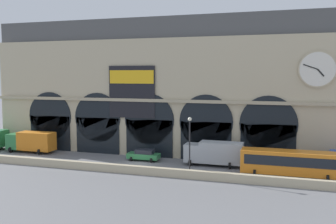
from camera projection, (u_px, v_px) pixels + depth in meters
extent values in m
plane|color=slate|center=(136.00, 164.00, 49.12)|extent=(200.00, 200.00, 0.00)
cube|color=#BCAD8C|center=(122.00, 169.00, 44.92)|extent=(90.00, 0.70, 0.97)
cube|color=#BCAD8C|center=(155.00, 97.00, 55.31)|extent=(50.84, 4.78, 16.79)
cube|color=#4C4C4C|center=(155.00, 29.00, 54.61)|extent=(50.84, 4.18, 3.05)
cube|color=black|center=(50.00, 133.00, 58.42)|extent=(7.01, 0.20, 5.35)
cylinder|color=black|center=(50.00, 116.00, 58.15)|extent=(7.38, 0.20, 7.38)
cube|color=black|center=(98.00, 135.00, 55.99)|extent=(7.01, 0.20, 5.35)
cylinder|color=black|center=(97.00, 118.00, 55.72)|extent=(7.38, 0.20, 7.38)
cube|color=black|center=(149.00, 138.00, 53.56)|extent=(7.01, 0.20, 5.35)
cylinder|color=black|center=(149.00, 120.00, 53.29)|extent=(7.38, 0.20, 7.38)
cube|color=black|center=(206.00, 141.00, 51.13)|extent=(7.01, 0.20, 5.35)
cylinder|color=black|center=(206.00, 122.00, 50.86)|extent=(7.38, 0.20, 7.38)
cube|color=black|center=(268.00, 145.00, 48.70)|extent=(7.01, 0.20, 5.35)
cylinder|color=black|center=(268.00, 124.00, 48.43)|extent=(7.38, 0.20, 7.38)
cylinder|color=#BCAD8C|center=(317.00, 69.00, 45.96)|extent=(4.53, 0.25, 4.53)
cylinder|color=silver|center=(318.00, 69.00, 45.84)|extent=(4.19, 0.06, 4.19)
cube|color=black|center=(321.00, 73.00, 45.72)|extent=(0.88, 0.04, 0.97)
cube|color=black|center=(310.00, 67.00, 45.99)|extent=(1.72, 0.04, 0.71)
cube|color=black|center=(132.00, 92.00, 53.56)|extent=(7.01, 0.12, 7.44)
cube|color=yellow|center=(131.00, 77.00, 53.27)|extent=(6.73, 0.04, 1.89)
cube|color=tan|center=(149.00, 100.00, 52.92)|extent=(50.84, 0.50, 0.44)
cylinder|color=black|center=(1.00, 145.00, 59.97)|extent=(0.28, 1.00, 1.00)
cube|color=#2D7A42|center=(16.00, 141.00, 57.51)|extent=(2.00, 2.30, 2.30)
cube|color=orange|center=(36.00, 141.00, 56.38)|extent=(5.50, 2.30, 2.70)
cylinder|color=black|center=(11.00, 150.00, 56.67)|extent=(0.28, 0.84, 0.84)
cylinder|color=black|center=(20.00, 147.00, 58.64)|extent=(0.28, 0.84, 0.84)
cylinder|color=black|center=(40.00, 152.00, 55.16)|extent=(0.28, 0.84, 0.84)
cylinder|color=black|center=(48.00, 149.00, 57.13)|extent=(0.28, 0.84, 0.84)
cube|color=#2D7A42|center=(144.00, 156.00, 51.32)|extent=(4.40, 1.80, 0.70)
cube|color=black|center=(145.00, 151.00, 51.19)|extent=(2.46, 1.62, 0.55)
cylinder|color=black|center=(131.00, 159.00, 51.02)|extent=(0.28, 0.60, 0.60)
cylinder|color=black|center=(136.00, 156.00, 52.56)|extent=(0.28, 0.60, 0.60)
cylinder|color=black|center=(151.00, 160.00, 50.16)|extent=(0.28, 0.60, 0.60)
cylinder|color=black|center=(155.00, 158.00, 51.69)|extent=(0.28, 0.60, 0.60)
cube|color=#ADB2B7|center=(193.00, 152.00, 49.14)|extent=(2.00, 2.30, 2.30)
cube|color=#ADB2B7|center=(221.00, 153.00, 48.01)|extent=(5.50, 2.30, 2.70)
cylinder|color=black|center=(190.00, 163.00, 48.30)|extent=(0.28, 0.84, 0.84)
cylinder|color=black|center=(194.00, 159.00, 50.27)|extent=(0.28, 0.84, 0.84)
cylinder|color=black|center=(230.00, 166.00, 46.79)|extent=(0.28, 0.84, 0.84)
cylinder|color=black|center=(232.00, 162.00, 48.76)|extent=(0.28, 0.84, 0.84)
cube|color=orange|center=(290.00, 162.00, 42.56)|extent=(11.00, 2.50, 2.60)
cube|color=black|center=(291.00, 162.00, 41.31)|extent=(10.12, 0.04, 1.10)
cylinder|color=black|center=(255.00, 173.00, 42.76)|extent=(0.28, 1.00, 1.00)
cylinder|color=black|center=(256.00, 169.00, 44.90)|extent=(0.28, 1.00, 1.00)
cylinder|color=black|center=(328.00, 179.00, 40.48)|extent=(0.28, 1.00, 1.00)
cylinder|color=black|center=(325.00, 174.00, 42.61)|extent=(0.28, 1.00, 1.00)
cylinder|color=black|center=(190.00, 149.00, 43.01)|extent=(0.16, 0.16, 6.50)
sphere|color=#F2EDCC|center=(190.00, 119.00, 42.67)|extent=(0.44, 0.44, 0.44)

